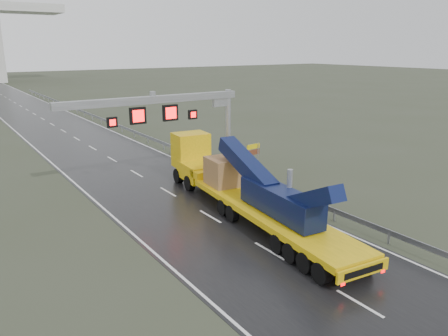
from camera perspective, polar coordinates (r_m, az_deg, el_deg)
ground at (r=21.55m, az=13.03°, el=-14.51°), size 400.00×400.00×0.00m
road at (r=55.28m, az=-18.69°, el=3.64°), size 11.00×200.00×0.02m
guardrail at (r=47.98m, az=-8.43°, el=3.42°), size 0.20×140.00×1.40m
sign_gantry at (r=34.78m, az=-6.02°, el=7.14°), size 14.90×1.20×7.42m
heavy_haul_truck at (r=29.53m, az=1.37°, el=-1.79°), size 5.01×20.48×4.77m
exit_sign_pair at (r=38.34m, az=3.84°, el=2.10°), size 1.46×0.22×2.51m
striped_barrier at (r=35.29m, az=4.48°, el=-1.05°), size 0.79×0.63×1.19m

